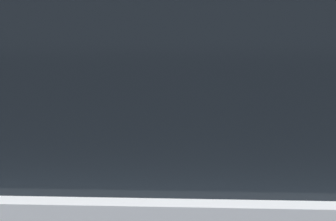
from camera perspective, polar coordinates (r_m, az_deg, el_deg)
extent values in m
cylinder|color=slate|center=(4.52, 3.33, -5.95)|extent=(0.07, 0.07, 1.00)
cylinder|color=slate|center=(4.44, 3.37, 2.16)|extent=(0.16, 0.16, 0.28)
sphere|color=silver|center=(4.44, 3.39, 4.35)|extent=(0.16, 0.16, 0.16)
cube|color=black|center=(4.36, 3.30, 2.92)|extent=(0.09, 0.01, 0.07)
cube|color=red|center=(4.36, 3.30, 1.43)|extent=(0.10, 0.01, 0.09)
cylinder|color=slate|center=(4.87, -3.26, -5.82)|extent=(0.15, 0.15, 0.88)
cylinder|color=slate|center=(4.74, -1.44, -6.12)|extent=(0.15, 0.15, 0.88)
cube|color=black|center=(4.71, -2.40, 3.29)|extent=(0.50, 0.44, 0.66)
cylinder|color=black|center=(4.90, -4.84, 3.56)|extent=(0.09, 0.09, 0.63)
cylinder|color=black|center=(4.67, 1.49, 4.54)|extent=(0.33, 0.41, 0.56)
cube|color=black|center=(2.76, 2.67, 3.51)|extent=(2.13, 1.64, 0.64)
cylinder|color=#1E602D|center=(6.77, 3.57, 3.00)|extent=(24.00, 0.06, 0.06)
cylinder|color=#1E602D|center=(6.81, 3.55, -1.20)|extent=(24.00, 0.05, 0.05)
cylinder|color=#1E602D|center=(7.02, -10.59, -1.53)|extent=(0.06, 0.06, 1.11)
cylinder|color=#1E602D|center=(6.82, 3.55, -1.66)|extent=(0.06, 0.06, 1.11)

